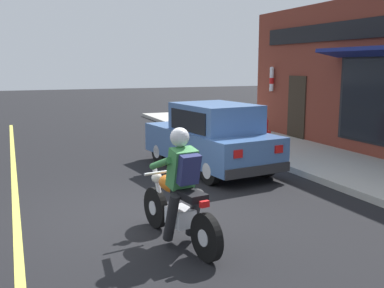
{
  "coord_description": "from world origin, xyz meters",
  "views": [
    {
      "loc": [
        -1.77,
        -6.82,
        2.44
      ],
      "look_at": [
        1.39,
        0.99,
        0.95
      ],
      "focal_mm": 42.0,
      "sensor_mm": 36.0,
      "label": 1
    }
  ],
  "objects_px": {
    "motorcycle_with_rider": "(179,196)",
    "fire_hydrant": "(265,135)",
    "car_hatchback": "(211,138)",
    "trash_bin": "(227,119)"
  },
  "relations": [
    {
      "from": "motorcycle_with_rider",
      "to": "car_hatchback",
      "type": "bearing_deg",
      "value": 59.99
    },
    {
      "from": "trash_bin",
      "to": "fire_hydrant",
      "type": "bearing_deg",
      "value": -98.18
    },
    {
      "from": "fire_hydrant",
      "to": "car_hatchback",
      "type": "bearing_deg",
      "value": -153.99
    },
    {
      "from": "car_hatchback",
      "to": "trash_bin",
      "type": "relative_size",
      "value": 4.04
    },
    {
      "from": "car_hatchback",
      "to": "trash_bin",
      "type": "height_order",
      "value": "car_hatchback"
    },
    {
      "from": "motorcycle_with_rider",
      "to": "fire_hydrant",
      "type": "relative_size",
      "value": 2.28
    },
    {
      "from": "motorcycle_with_rider",
      "to": "car_hatchback",
      "type": "distance_m",
      "value": 4.46
    },
    {
      "from": "fire_hydrant",
      "to": "trash_bin",
      "type": "height_order",
      "value": "trash_bin"
    },
    {
      "from": "motorcycle_with_rider",
      "to": "trash_bin",
      "type": "relative_size",
      "value": 2.05
    },
    {
      "from": "car_hatchback",
      "to": "motorcycle_with_rider",
      "type": "bearing_deg",
      "value": -120.01
    }
  ]
}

